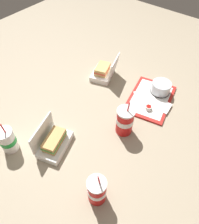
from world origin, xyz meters
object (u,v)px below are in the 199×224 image
object	(u,v)px
soda_cup_corner	(125,121)
clamshell_sandwich_back	(104,72)
food_tray	(150,99)
cake_container	(161,88)
soda_cup_center	(8,140)
plastic_fork	(136,97)
soda_cup_back	(97,190)
clamshell_sandwich_left	(54,142)
ketchup_cup	(149,108)

from	to	relation	value
soda_cup_corner	clamshell_sandwich_back	bearing A→B (deg)	51.21
food_tray	cake_container	xyz separation A→B (m)	(0.09, -0.02, 0.04)
cake_container	soda_cup_center	world-z (taller)	soda_cup_center
plastic_fork	soda_cup_back	size ratio (longest dim) A/B	0.50
cake_container	clamshell_sandwich_back	size ratio (longest dim) A/B	0.58
food_tray	soda_cup_back	distance (m)	0.73
plastic_fork	soda_cup_back	distance (m)	0.70
clamshell_sandwich_left	clamshell_sandwich_back	bearing A→B (deg)	13.50
cake_container	clamshell_sandwich_left	xyz separation A→B (m)	(-0.74, 0.25, -0.01)
soda_cup_center	plastic_fork	bearing A→B (deg)	-24.28
cake_container	food_tray	bearing A→B (deg)	168.15
clamshell_sandwich_left	soda_cup_center	xyz separation A→B (m)	(-0.15, 0.18, 0.03)
plastic_fork	soda_cup_corner	distance (m)	0.29
clamshell_sandwich_left	plastic_fork	bearing A→B (deg)	-14.74
cake_container	plastic_fork	size ratio (longest dim) A/B	1.17
plastic_fork	soda_cup_center	xyz separation A→B (m)	(-0.75, 0.34, 0.06)
cake_container	ketchup_cup	distance (m)	0.19
soda_cup_back	ketchup_cup	bearing A→B (deg)	8.10
food_tray	cake_container	distance (m)	0.10
ketchup_cup	soda_cup_center	bearing A→B (deg)	147.60
clamshell_sandwich_back	soda_cup_center	xyz separation A→B (m)	(-0.79, 0.03, 0.03)
ketchup_cup	soda_cup_back	xyz separation A→B (m)	(-0.63, -0.09, 0.06)
soda_cup_center	ketchup_cup	bearing A→B (deg)	-32.40
clamshell_sandwich_left	soda_cup_back	bearing A→B (deg)	-101.22
plastic_fork	soda_cup_corner	xyz separation A→B (m)	(-0.26, -0.08, 0.07)
food_tray	soda_cup_corner	world-z (taller)	soda_cup_corner
soda_cup_center	cake_container	bearing A→B (deg)	-25.77
cake_container	soda_cup_back	xyz separation A→B (m)	(-0.81, -0.11, 0.03)
cake_container	plastic_fork	bearing A→B (deg)	147.30
food_tray	soda_cup_center	distance (m)	0.90
cake_container	soda_cup_corner	xyz separation A→B (m)	(-0.41, 0.02, 0.04)
ketchup_cup	soda_cup_corner	xyz separation A→B (m)	(-0.23, 0.03, 0.06)
clamshell_sandwich_left	soda_cup_corner	world-z (taller)	soda_cup_corner
food_tray	ketchup_cup	distance (m)	0.10
cake_container	soda_cup_corner	world-z (taller)	soda_cup_corner
ketchup_cup	cake_container	bearing A→B (deg)	5.44
clamshell_sandwich_left	clamshell_sandwich_back	size ratio (longest dim) A/B	1.08
cake_container	clamshell_sandwich_back	xyz separation A→B (m)	(-0.10, 0.41, -0.01)
cake_container	clamshell_sandwich_left	world-z (taller)	clamshell_sandwich_left
soda_cup_corner	food_tray	bearing A→B (deg)	0.74
soda_cup_corner	plastic_fork	bearing A→B (deg)	16.83
soda_cup_corner	soda_cup_center	bearing A→B (deg)	139.18
plastic_fork	clamshell_sandwich_left	world-z (taller)	clamshell_sandwich_left
cake_container	soda_cup_corner	bearing A→B (deg)	177.87
food_tray	soda_cup_back	bearing A→B (deg)	-170.05
cake_container	soda_cup_center	xyz separation A→B (m)	(-0.89, 0.43, 0.03)
plastic_fork	clamshell_sandwich_left	size ratio (longest dim) A/B	0.46
clamshell_sandwich_back	soda_cup_center	bearing A→B (deg)	178.10
clamshell_sandwich_left	soda_cup_back	world-z (taller)	soda_cup_back
soda_cup_back	soda_cup_corner	size ratio (longest dim) A/B	0.94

